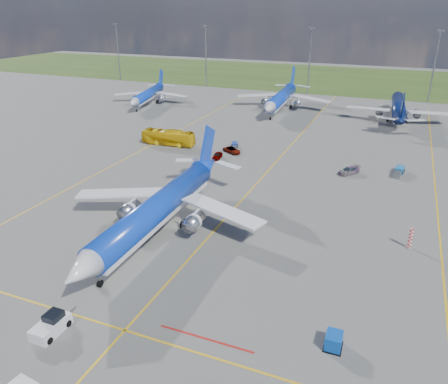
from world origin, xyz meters
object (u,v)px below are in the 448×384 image
at_px(main_airliner, 159,233).
at_px(baggage_tug_c, 235,146).
at_px(baggage_tug_w, 399,171).
at_px(bg_jet_nw, 149,104).
at_px(service_car_a, 217,156).
at_px(apron_bus, 168,137).
at_px(service_car_c, 349,171).
at_px(bg_jet_n, 397,120).
at_px(bg_jet_nnw, 281,110).
at_px(warning_post, 410,238).
at_px(service_car_b, 232,150).
at_px(pushback_tug, 51,325).
at_px(uld_container, 334,341).

distance_m(main_airliner, baggage_tug_c, 41.76).
relative_size(baggage_tug_w, baggage_tug_c, 1.23).
xyz_separation_m(bg_jet_nw, service_car_a, (41.96, -41.63, 0.67)).
bearing_deg(apron_bus, main_airliner, -155.73).
bearing_deg(service_car_c, bg_jet_n, 117.71).
relative_size(bg_jet_nnw, apron_bus, 3.28).
relative_size(service_car_a, service_car_c, 0.83).
xyz_separation_m(service_car_c, baggage_tug_c, (-26.22, 7.34, -0.24)).
bearing_deg(warning_post, bg_jet_n, 93.46).
bearing_deg(baggage_tug_c, main_airliner, -104.88).
xyz_separation_m(bg_jet_nw, bg_jet_n, (75.51, 8.47, 0.00)).
height_order(service_car_b, baggage_tug_c, service_car_b).
bearing_deg(main_airliner, service_car_b, 94.00).
distance_m(bg_jet_n, pushback_tug, 108.50).
distance_m(bg_jet_nw, pushback_tug, 107.33).
height_order(apron_bus, baggage_tug_c, apron_bus).
xyz_separation_m(service_car_b, baggage_tug_w, (34.22, 0.10, -0.08)).
bearing_deg(bg_jet_n, baggage_tug_w, 89.50).
bearing_deg(uld_container, apron_bus, 131.14).
bearing_deg(warning_post, bg_jet_nw, 140.69).
distance_m(service_car_b, service_car_c, 25.59).
relative_size(bg_jet_nnw, service_car_b, 9.17).
xyz_separation_m(main_airliner, service_car_b, (-3.48, 37.62, 0.62)).
bearing_deg(pushback_tug, bg_jet_nw, 116.08).
bearing_deg(baggage_tug_w, service_car_a, -164.87).
bearing_deg(pushback_tug, service_car_b, 93.71).
height_order(pushback_tug, service_car_c, pushback_tug).
distance_m(apron_bus, service_car_c, 41.28).
bearing_deg(apron_bus, pushback_tug, -164.44).
height_order(bg_jet_nnw, uld_container, bg_jet_nnw).
bearing_deg(main_airliner, bg_jet_nw, 120.92).
bearing_deg(bg_jet_nnw, apron_bus, -110.96).
bearing_deg(warning_post, baggage_tug_w, 94.68).
height_order(apron_bus, service_car_c, apron_bus).
relative_size(warning_post, bg_jet_nw, 0.09).
bearing_deg(service_car_a, apron_bus, 153.60).
xyz_separation_m(baggage_tug_w, baggage_tug_c, (-35.08, 3.81, -0.10)).
bearing_deg(uld_container, bg_jet_nnw, 107.43).
distance_m(pushback_tug, baggage_tug_w, 66.84).
height_order(bg_jet_nnw, pushback_tug, bg_jet_nnw).
bearing_deg(service_car_b, service_car_c, -67.13).
distance_m(bg_jet_n, uld_container, 96.40).
xyz_separation_m(uld_container, service_car_a, (-31.69, 46.28, -0.09)).
bearing_deg(baggage_tug_c, uld_container, -81.34).
height_order(main_airliner, service_car_b, main_airliner).
relative_size(pushback_tug, baggage_tug_c, 1.30).
bearing_deg(uld_container, bg_jet_nw, 129.13).
relative_size(bg_jet_nnw, pushback_tug, 7.32).
relative_size(uld_container, baggage_tug_c, 0.44).
xyz_separation_m(warning_post, bg_jet_nnw, (-38.02, 73.64, -1.50)).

